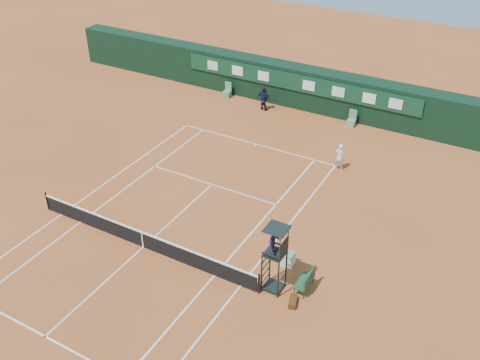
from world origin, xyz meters
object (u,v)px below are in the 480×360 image
Objects in this scene: tennis_net at (142,239)px; umpire_chair at (275,246)px; player_bench at (307,280)px; player at (340,157)px; cooler at (288,259)px.

tennis_net is 7.12m from umpire_chair.
tennis_net is at bearing -175.26° from umpire_chair.
player is (-2.37, 10.44, 0.25)m from player_bench.
player_bench reaches higher than cooler.
umpire_chair is 2.02× the size of player.
player_bench is at bearing 25.49° from umpire_chair.
tennis_net reaches higher than cooler.
tennis_net is at bearing -171.65° from player_bench.
player_bench is at bearing -38.61° from cooler.
player_bench is 1.86× the size of cooler.
umpire_chair is at bearing 83.02° from player.
player reaches higher than cooler.
tennis_net is 3.77× the size of umpire_chair.
umpire_chair is at bearing -87.13° from cooler.
cooler is 9.38m from player.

